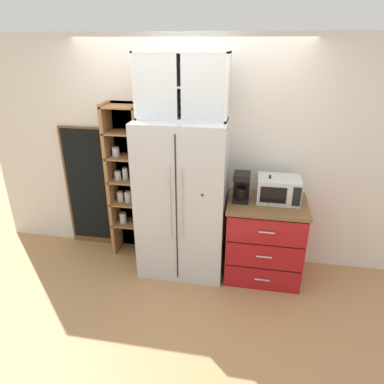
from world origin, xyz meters
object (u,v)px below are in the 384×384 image
Objects in this scene: coffee_maker at (241,186)px; bottle_cobalt at (269,190)px; bottle_clear at (269,191)px; microwave at (279,189)px; refrigerator at (183,199)px; mug_red at (268,197)px; chalkboard_menu at (89,188)px; mug_sage at (268,200)px.

bottle_cobalt is (0.28, 0.02, -0.03)m from coffee_maker.
coffee_maker is at bearing -177.41° from bottle_clear.
microwave is 0.39m from coffee_maker.
bottle_cobalt is 1.09× the size of bottle_clear.
coffee_maker is 1.17× the size of bottle_clear.
bottle_cobalt is 0.01m from bottle_clear.
refrigerator reaches higher than bottle_clear.
microwave is 0.11m from bottle_clear.
mug_red is at bearing 82.67° from bottle_clear.
chalkboard_menu reaches higher than bottle_cobalt.
chalkboard_menu is at bearing 166.40° from refrigerator.
bottle_cobalt is at bearing -7.01° from chalkboard_menu.
mug_sage is 0.12m from bottle_cobalt.
bottle_cobalt is 2.20m from chalkboard_menu.
mug_sage is (0.29, -0.07, -0.11)m from coffee_maker.
mug_red is 0.36× the size of bottle_cobalt.
microwave is at bearing -6.10° from chalkboard_menu.
coffee_maker is at bearing -173.96° from mug_red.
bottle_cobalt reaches higher than mug_red.
bottle_cobalt is at bearing 90.98° from mug_sage.
mug_red is at bearing -173.27° from microwave.
bottle_clear is at bearing 91.04° from mug_sage.
refrigerator reaches higher than microwave.
refrigerator is at bearing -177.58° from bottle_cobalt.
mug_sage is at bearing -88.96° from bottle_clear.
bottle_clear is at bearing -7.15° from chalkboard_menu.
bottle_cobalt reaches higher than microwave.
microwave is 1.42× the size of coffee_maker.
refrigerator is 0.92m from bottle_cobalt.
microwave is 4.17× the size of mug_red.
mug_sage is at bearing -9.38° from chalkboard_menu.
mug_sage is 0.08× the size of chalkboard_menu.
mug_red is at bearing -6.69° from chalkboard_menu.
mug_red is (0.00, 0.10, -0.01)m from mug_sage.
coffee_maker reaches higher than mug_sage.
mug_sage is at bearing -90.37° from mug_red.
microwave reaches higher than mug_red.
coffee_maker is 0.31m from mug_red.
bottle_clear is at bearing -97.33° from mug_red.
chalkboard_menu is at bearing 173.90° from microwave.
chalkboard_menu is (-1.89, 0.29, -0.28)m from coffee_maker.
microwave is at bearing 3.53° from refrigerator.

